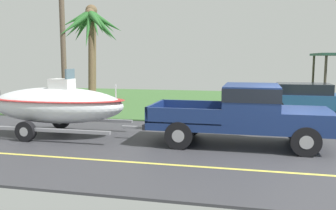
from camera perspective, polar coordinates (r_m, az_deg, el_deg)
ground at (r=18.91m, az=17.19°, el=-0.90°), size 36.00×22.00×0.11m
pickup_truck_towing at (r=11.14m, az=12.61°, el=-1.01°), size 5.46×2.13×1.81m
boat_on_trailer at (r=12.87m, az=-17.05°, el=0.05°), size 5.90×2.38×2.24m
parked_sedan_near at (r=18.81m, az=20.76°, el=1.00°), size 4.38×1.83×1.38m
palm_tree_mid at (r=18.35m, az=-11.72°, el=11.28°), size 2.82×3.43×4.97m
palm_tree_far_left at (r=22.82m, az=-11.76°, el=11.15°), size 3.16×2.50×5.74m
utility_pole at (r=17.77m, az=-16.15°, el=13.31°), size 0.24×1.80×8.75m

